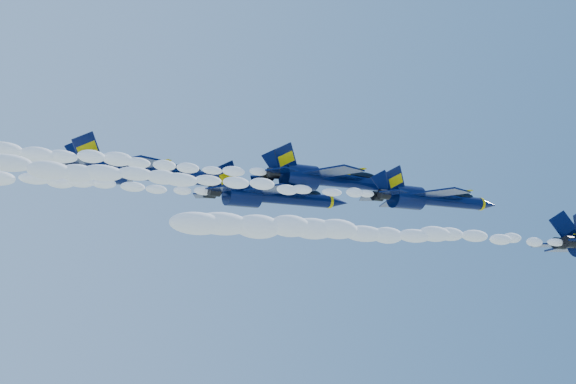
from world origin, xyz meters
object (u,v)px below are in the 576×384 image
jet_second (431,199)px  jet_third (328,179)px  jet_fifth (141,172)px  jet_fourth (271,196)px

jet_second → jet_third: jet_third is taller
jet_second → jet_fifth: (-25.09, 18.59, 3.80)m
jet_fourth → jet_fifth: 14.62m
jet_second → jet_fifth: 31.45m
jet_third → jet_fifth: bearing=141.5°
jet_second → jet_fourth: (-12.90, 11.04, 0.94)m
jet_fourth → jet_third: bearing=-53.2°
jet_second → jet_fourth: jet_fourth is taller
jet_third → jet_fourth: 6.77m
jet_fifth → jet_fourth: bearing=-31.8°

